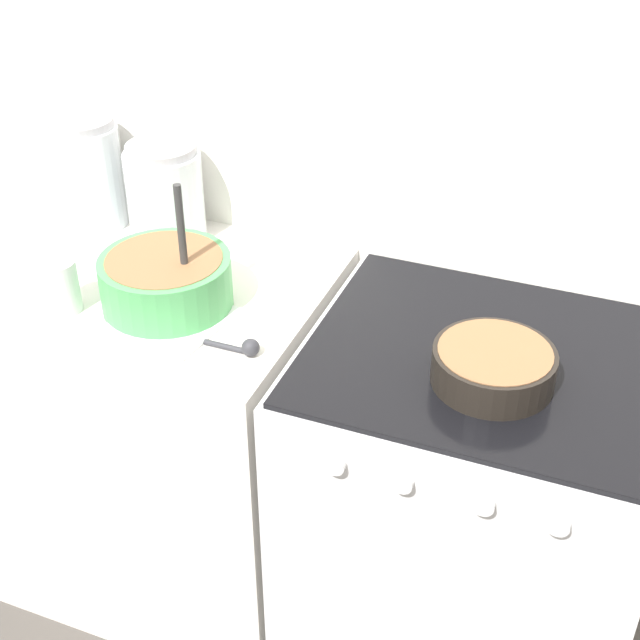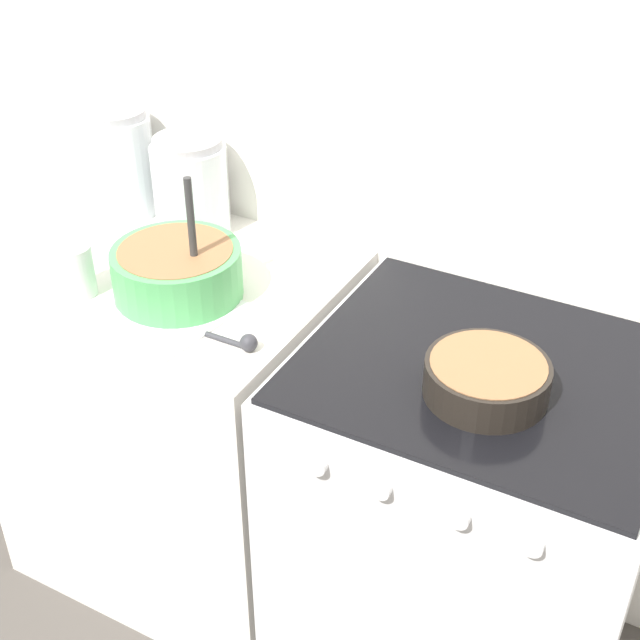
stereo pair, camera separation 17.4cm
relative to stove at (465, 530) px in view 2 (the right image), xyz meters
name	(u,v)px [view 2 (the right image)]	position (x,y,z in m)	size (l,w,h in m)	color
wall_back	(388,120)	(-0.37, 0.33, 0.76)	(4.54, 0.05, 2.40)	white
countertop_cabinet	(181,423)	(-0.76, 0.00, 0.00)	(0.77, 0.61, 0.89)	silver
stove	(465,530)	(0.00, 0.00, 0.00)	(0.72, 0.63, 0.89)	silver
mixing_bowl	(177,270)	(-0.67, -0.07, 0.51)	(0.27, 0.27, 0.29)	#4CA559
baking_pan	(487,378)	(0.02, -0.08, 0.48)	(0.23, 0.23, 0.07)	black
storage_jar_left	(121,169)	(-1.02, 0.20, 0.56)	(0.17, 0.17, 0.27)	silver
storage_jar_middle	(191,192)	(-0.82, 0.20, 0.54)	(0.18, 0.18, 0.23)	silver
tin_can	(76,270)	(-0.86, -0.16, 0.50)	(0.08, 0.08, 0.12)	silver
recipe_page	(170,316)	(-0.63, -0.15, 0.45)	(0.25, 0.29, 0.01)	white
measuring_spoon	(243,342)	(-0.44, -0.17, 0.46)	(0.12, 0.04, 0.04)	#333338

